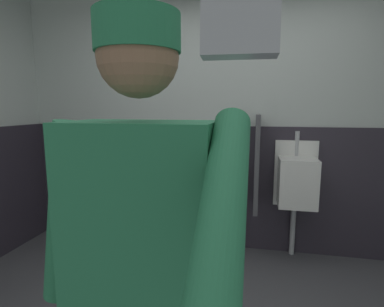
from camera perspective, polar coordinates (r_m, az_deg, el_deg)
wall_back at (r=3.11m, az=6.95°, el=8.35°), size 4.95×0.12×2.89m
wainscot_band_back at (r=3.15m, az=6.56°, el=-6.46°), size 4.35×0.03×1.28m
urinal_left at (r=2.98m, az=4.89°, el=-4.56°), size 0.40×0.34×1.24m
urinal_middle at (r=2.99m, az=19.36°, el=-5.00°), size 0.40×0.34×1.24m
privacy_divider_panel at (r=2.86m, az=12.26°, el=-1.77°), size 0.04×0.40×0.90m
person at (r=0.94m, az=-9.42°, el=-21.50°), size 0.63×0.60×1.70m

